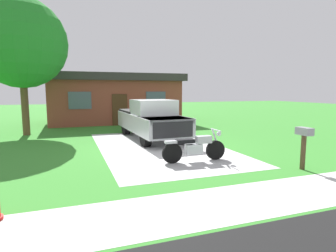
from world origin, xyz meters
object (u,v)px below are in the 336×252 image
object	(u,v)px
motorcycle	(195,147)
pickup_truck	(150,119)
mailbox	(304,137)
shade_tree	(21,43)
neighbor_house	(114,98)

from	to	relation	value
motorcycle	pickup_truck	size ratio (longest dim) A/B	0.39
motorcycle	mailbox	distance (m)	3.30
mailbox	shade_tree	bearing A→B (deg)	130.92
pickup_truck	mailbox	world-z (taller)	pickup_truck
motorcycle	mailbox	xyz separation A→B (m)	(2.62, -1.94, 0.51)
pickup_truck	shade_tree	distance (m)	7.67
shade_tree	mailbox	bearing A→B (deg)	-49.08
motorcycle	shade_tree	size ratio (longest dim) A/B	0.32
mailbox	shade_tree	world-z (taller)	shade_tree
mailbox	neighbor_house	bearing A→B (deg)	102.39
neighbor_house	pickup_truck	bearing A→B (deg)	-86.48
shade_tree	neighbor_house	distance (m)	7.83
pickup_truck	shade_tree	bearing A→B (deg)	151.18
mailbox	motorcycle	bearing A→B (deg)	143.41
pickup_truck	neighbor_house	world-z (taller)	neighbor_house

